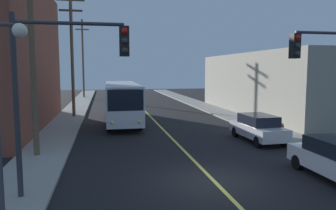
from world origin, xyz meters
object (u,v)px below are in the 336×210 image
Objects in this scene: city_bus at (122,100)px; parked_car_silver at (258,127)px; fire_hydrant at (282,129)px; utility_pole_far at (83,55)px; utility_pole_near at (32,48)px; street_lamp_left at (4,92)px; traffic_signal_left_corner at (65,71)px; utility_pole_mid at (72,50)px; traffic_signal_right_corner at (336,71)px.

parked_car_silver is at bearing -49.92° from city_bus.
utility_pole_far is at bearing 113.46° from fire_hydrant.
utility_pole_near is 7.31m from street_lamp_left.
utility_pole_far reaches higher than traffic_signal_left_corner.
street_lamp_left is at bearing -146.98° from fire_hydrant.
street_lamp_left is (-1.42, -1.63, -0.56)m from traffic_signal_left_corner.
utility_pole_far reaches higher than parked_car_silver.
traffic_signal_right_corner is (12.30, -17.94, -1.78)m from utility_pole_mid.
city_bus is at bearing 80.53° from traffic_signal_left_corner.
city_bus is at bearing 137.63° from fire_hydrant.
traffic_signal_left_corner is (-2.67, -16.01, 2.49)m from city_bus.
parked_car_silver is 14.81m from street_lamp_left.
fire_hydrant is (9.59, -8.75, -1.23)m from city_bus.
parked_car_silver is 5.29× the size of fire_hydrant.
parked_car_silver is at bearing 35.51° from street_lamp_left.
city_bus is at bearing -79.23° from utility_pole_far.
parked_car_silver is at bearing -166.35° from fire_hydrant.
parked_car_silver is at bearing 6.12° from utility_pole_near.
traffic_signal_left_corner reaches higher than city_bus.
utility_pole_near reaches higher than street_lamp_left.
utility_pole_far is (-4.52, 23.77, 4.72)m from city_bus.
utility_pole_mid reaches higher than street_lamp_left.
parked_car_silver is 0.41× the size of utility_pole_mid.
city_bus is at bearing 118.24° from traffic_signal_right_corner.
traffic_signal_left_corner is at bearing -146.80° from parked_car_silver.
city_bus is 1.12× the size of utility_pole_mid.
traffic_signal_right_corner is (8.15, -15.18, 2.49)m from city_bus.
city_bus is 24.65m from utility_pole_far.
utility_pole_mid is (0.61, 13.30, 0.72)m from utility_pole_near.
street_lamp_left is (-11.83, -8.44, 2.90)m from parked_car_silver.
traffic_signal_left_corner is (1.48, -18.77, -1.78)m from utility_pole_mid.
utility_pole_near reaches higher than fire_hydrant.
utility_pole_near is at bearing 160.24° from traffic_signal_right_corner.
street_lamp_left is (0.44, -41.41, -2.79)m from utility_pole_far.
parked_car_silver is 17.66m from utility_pole_mid.
city_bus is 12.06m from parked_car_silver.
utility_pole_mid reaches higher than parked_car_silver.
city_bus is 1.29× the size of utility_pole_near.
street_lamp_left is at bearing -89.82° from utility_pole_mid.
traffic_signal_left_corner is at bearing -69.13° from utility_pole_near.
utility_pole_far is at bearing 91.01° from utility_pole_mid.
parked_car_silver is 0.47× the size of utility_pole_near.
street_lamp_left is at bearing -84.61° from utility_pole_near.
traffic_signal_right_corner is at bearing -55.56° from utility_pole_mid.
street_lamp_left is (0.67, -7.10, -1.62)m from utility_pole_near.
utility_pole_far is (0.23, 34.31, 1.18)m from utility_pole_near.
traffic_signal_right_corner is (12.67, -38.95, -2.23)m from utility_pole_far.
traffic_signal_left_corner reaches higher than parked_car_silver.
utility_pole_mid is at bearing 90.18° from street_lamp_left.
utility_pole_near is 11.24× the size of fire_hydrant.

